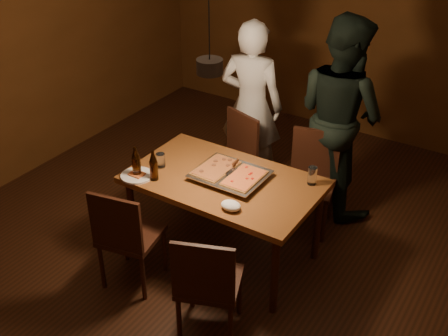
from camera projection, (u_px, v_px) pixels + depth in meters
The scene contains 19 objects.
room_shell at pixel (210, 114), 3.92m from camera, with size 6.00×6.00×6.00m.
dining_table at pixel (224, 187), 4.45m from camera, with size 1.50×0.90×0.75m.
chair_far_left at pixel (234, 151), 5.24m from camera, with size 0.53×0.53×0.49m.
chair_far_right at pixel (312, 171), 4.93m from camera, with size 0.51×0.51×0.49m.
chair_near_left at pixel (125, 231), 4.19m from camera, with size 0.50×0.50×0.49m.
chair_near_right at pixel (207, 278), 3.74m from camera, with size 0.54×0.54×0.49m.
pizza_tray at pixel (230, 176), 4.41m from camera, with size 0.55×0.45×0.05m, color silver.
pizza_meat at pixel (216, 168), 4.45m from camera, with size 0.24×0.39×0.02m, color maroon.
pizza_cheese at pixel (244, 178), 4.32m from camera, with size 0.23×0.37×0.02m, color gold.
spatula at pixel (230, 171), 4.40m from camera, with size 0.09×0.24×0.04m, color silver, non-canonical shape.
beer_bottle_a at pixel (136, 162), 4.39m from camera, with size 0.07×0.07×0.26m.
beer_bottle_b at pixel (154, 166), 4.35m from camera, with size 0.07×0.07×0.25m.
water_glass_left at pixel (161, 160), 4.55m from camera, with size 0.08×0.08×0.12m, color silver.
water_glass_right at pixel (312, 176), 4.32m from camera, with size 0.07×0.07×0.15m, color silver.
plate_slice at pixel (137, 175), 4.44m from camera, with size 0.26×0.26×0.03m.
napkin at pixel (231, 206), 4.04m from camera, with size 0.15×0.12×0.06m, color white.
diner_white at pixel (251, 106), 5.38m from camera, with size 0.61×0.40×1.69m, color silver.
diner_dark at pixel (340, 115), 5.02m from camera, with size 0.89×0.70×1.84m, color black.
pendant_lamp at pixel (210, 65), 3.74m from camera, with size 0.18×0.18×1.10m.
Camera 1 is at (2.00, -2.95, 3.08)m, focal length 45.00 mm.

